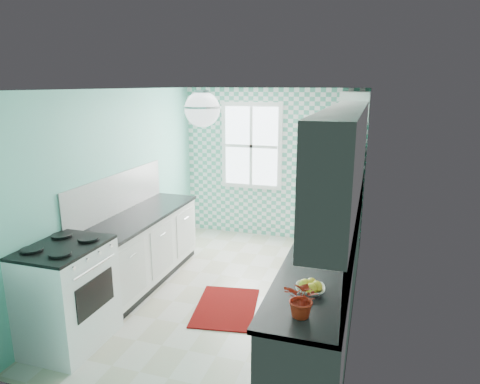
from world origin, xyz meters
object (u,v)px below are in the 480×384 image
(stove, at_px, (66,294))
(fruit_bowl, at_px, (310,290))
(potted_plant, at_px, (303,299))
(microwave, at_px, (340,136))
(fridge, at_px, (336,199))
(sink, at_px, (336,216))
(ceiling_light, at_px, (202,109))

(stove, distance_m, fruit_bowl, 2.44)
(potted_plant, bearing_deg, stove, 170.32)
(potted_plant, bearing_deg, fruit_bowl, 90.00)
(potted_plant, bearing_deg, microwave, 91.38)
(fruit_bowl, bearing_deg, fridge, 91.54)
(stove, relative_size, sink, 1.95)
(ceiling_light, height_order, fridge, ceiling_light)
(sink, bearing_deg, fruit_bowl, -86.41)
(ceiling_light, xyz_separation_m, potted_plant, (1.20, -1.12, -1.24))
(sink, relative_size, potted_plant, 1.86)
(potted_plant, distance_m, microwave, 3.80)
(fridge, bearing_deg, sink, -83.17)
(ceiling_light, distance_m, fruit_bowl, 1.96)
(potted_plant, height_order, microwave, microwave)
(microwave, bearing_deg, fruit_bowl, 93.97)
(sink, bearing_deg, potted_plant, -86.39)
(sink, bearing_deg, stove, -134.78)
(stove, distance_m, potted_plant, 2.49)
(ceiling_light, height_order, microwave, ceiling_light)
(ceiling_light, xyz_separation_m, fruit_bowl, (1.20, -0.74, -1.35))
(fridge, xyz_separation_m, sink, (0.09, -1.19, 0.09))
(potted_plant, bearing_deg, ceiling_light, 136.96)
(sink, xyz_separation_m, fruit_bowl, (-0.00, -2.16, 0.04))
(fruit_bowl, height_order, potted_plant, potted_plant)
(stove, bearing_deg, fruit_bowl, 0.14)
(ceiling_light, relative_size, potted_plant, 1.22)
(ceiling_light, relative_size, fridge, 0.21)
(fridge, xyz_separation_m, potted_plant, (0.09, -3.73, 0.24))
(ceiling_light, bearing_deg, microwave, 66.96)
(ceiling_light, xyz_separation_m, microwave, (1.11, 2.61, -0.51))
(fruit_bowl, bearing_deg, stove, 179.24)
(fruit_bowl, bearing_deg, microwave, 91.54)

